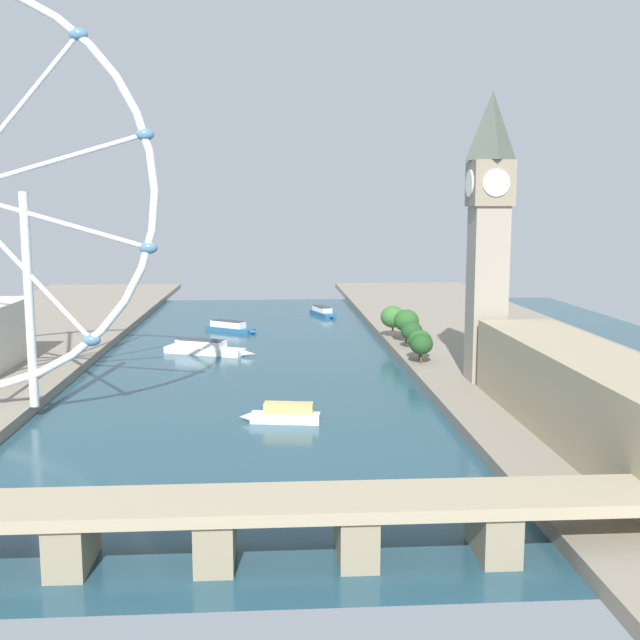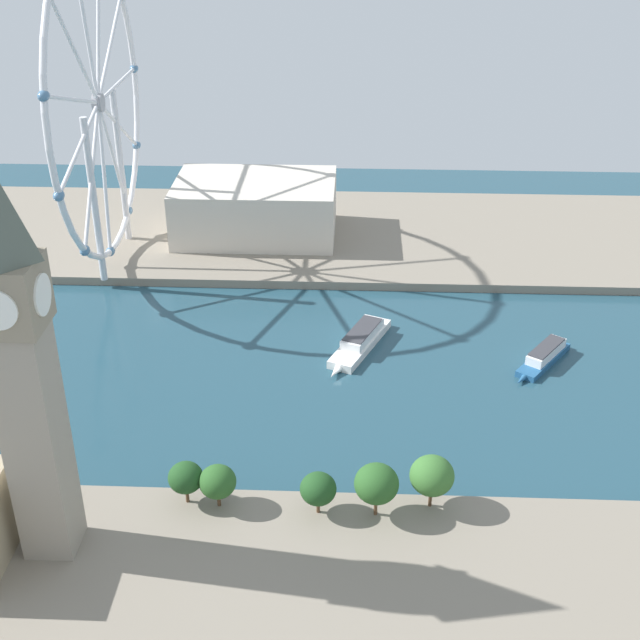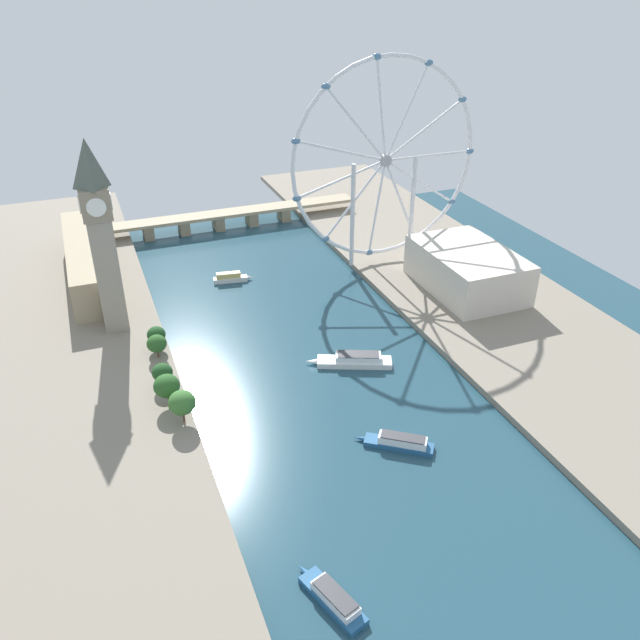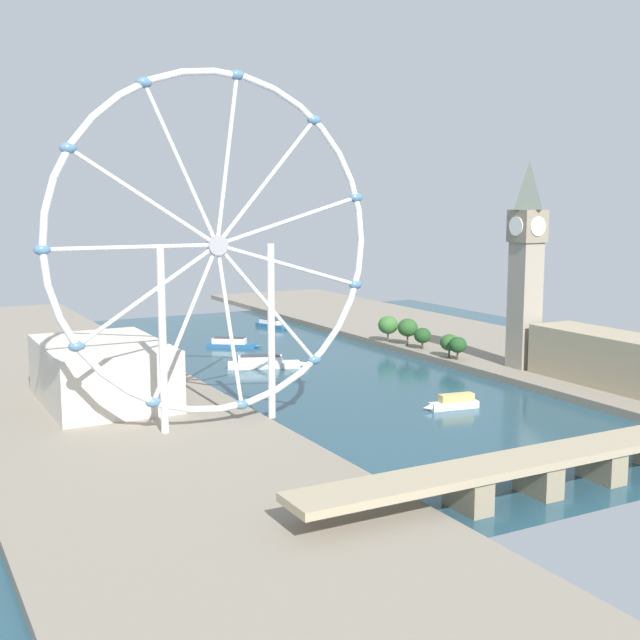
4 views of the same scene
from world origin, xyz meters
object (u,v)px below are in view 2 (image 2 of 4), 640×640
Objects in this scene: tour_boat_3 at (360,341)px; clock_tower at (22,363)px; riverside_hall at (256,208)px; tour_boat_0 at (544,356)px; tour_boat_2 at (9,384)px; ferris_wheel at (99,105)px.

clock_tower is at bearing -12.44° from tour_boat_3.
riverside_hall is 1.67× the size of tour_boat_3.
tour_boat_0 is 54.63m from tour_boat_3.
tour_boat_3 is at bearing -60.97° from tour_boat_0.
ferris_wheel is at bearing 2.25° from tour_boat_2.
tour_boat_2 reaches higher than tour_boat_0.
riverside_hall is at bearing -19.19° from tour_boat_2.
ferris_wheel is 4.27× the size of tour_boat_0.
riverside_hall is at bearing -96.63° from tour_boat_0.
ferris_wheel is 5.10× the size of tour_boat_2.
clock_tower reaches higher than tour_boat_3.
clock_tower is 0.79× the size of ferris_wheel.
tour_boat_3 is at bearing -64.99° from tour_boat_2.
riverside_hall is 128.98m from tour_boat_0.
tour_boat_0 is 153.76m from tour_boat_2.
clock_tower reaches higher than tour_boat_2.
tour_boat_3 reaches higher than tour_boat_2.
ferris_wheel is at bearing 9.22° from clock_tower.
ferris_wheel reaches higher than tour_boat_3.
riverside_hall is at bearing -130.42° from tour_boat_3.
tour_boat_0 is at bearing -54.66° from clock_tower.
tour_boat_2 is at bearing 152.14° from riverside_hall.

